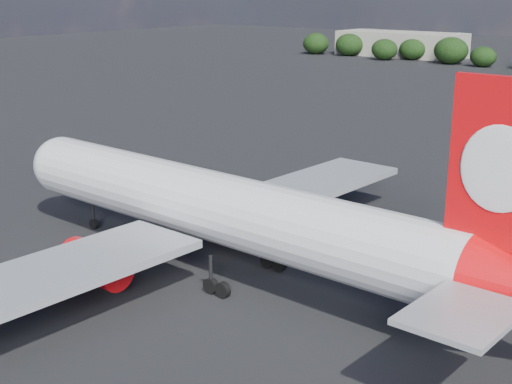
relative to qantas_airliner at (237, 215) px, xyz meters
The scene contains 3 objects.
ground 49.41m from the qantas_airliner, 105.90° to the left, with size 500.00×500.00×0.00m, color black.
qantas_airliner is the anchor object (origin of this frame).
terminal_building 195.64m from the qantas_airliner, 113.64° to the left, with size 42.00×16.00×8.00m.
Camera 1 is at (48.00, -28.27, 22.95)m, focal length 50.00 mm.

